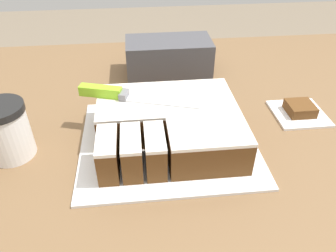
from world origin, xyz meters
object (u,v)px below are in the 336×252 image
object	(u,v)px
cake	(170,125)
coffee_cup	(6,131)
brownie	(300,108)
storage_box	(169,56)
knife	(116,94)
cake_board	(168,141)

from	to	relation	value
cake	coffee_cup	size ratio (longest dim) A/B	2.49
coffee_cup	brownie	size ratio (longest dim) A/B	1.92
cake	coffee_cup	bearing A→B (deg)	-179.01
brownie	storage_box	distance (m)	0.40
storage_box	knife	bearing A→B (deg)	-117.80
coffee_cup	cake	bearing A→B (deg)	0.99
brownie	storage_box	size ratio (longest dim) A/B	0.25
cake_board	knife	world-z (taller)	knife
cake_board	cake	bearing A→B (deg)	39.74
cake_board	coffee_cup	bearing A→B (deg)	-179.54
brownie	storage_box	bearing A→B (deg)	138.00
cake_board	cake	world-z (taller)	cake
cake	storage_box	size ratio (longest dim) A/B	1.20
knife	brownie	size ratio (longest dim) A/B	4.18
coffee_cup	knife	bearing A→B (deg)	17.11
coffee_cup	brownie	world-z (taller)	coffee_cup
knife	coffee_cup	xyz separation A→B (m)	(-0.22, -0.07, -0.03)
knife	coffee_cup	world-z (taller)	coffee_cup
cake_board	brownie	xyz separation A→B (m)	(0.33, 0.07, 0.02)
cake	brownie	bearing A→B (deg)	12.21
cake	brownie	size ratio (longest dim) A/B	4.77
cake	coffee_cup	world-z (taller)	coffee_cup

